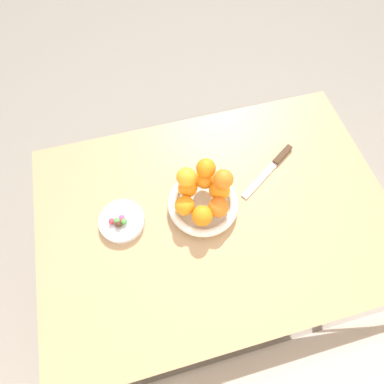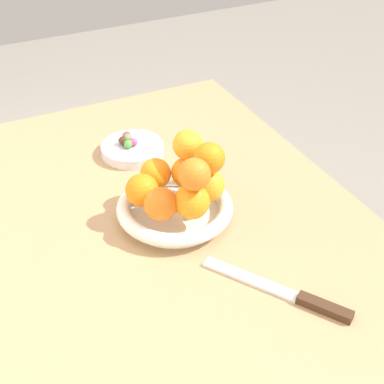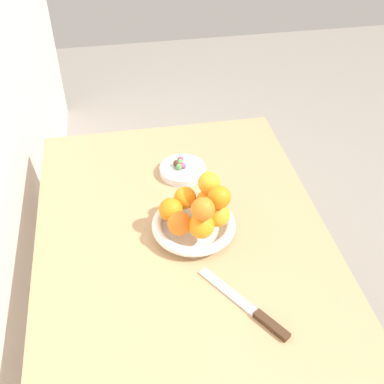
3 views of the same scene
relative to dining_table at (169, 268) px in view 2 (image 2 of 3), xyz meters
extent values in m
cube|color=tan|center=(0.00, 0.00, 0.07)|extent=(1.10, 0.76, 0.04)
cylinder|color=tan|center=(0.49, -0.32, -0.30)|extent=(0.05, 0.05, 0.70)
cylinder|color=white|center=(0.03, -0.03, 0.10)|extent=(0.18, 0.18, 0.01)
torus|color=white|center=(0.03, -0.03, 0.12)|extent=(0.22, 0.22, 0.03)
cylinder|color=silver|center=(0.29, -0.04, 0.10)|extent=(0.14, 0.14, 0.02)
sphere|color=orange|center=(0.01, -0.09, 0.16)|extent=(0.06, 0.06, 0.06)
sphere|color=orange|center=(0.07, -0.07, 0.16)|extent=(0.06, 0.06, 0.06)
sphere|color=orange|center=(0.09, -0.02, 0.16)|extent=(0.06, 0.06, 0.06)
sphere|color=orange|center=(0.05, 0.03, 0.16)|extent=(0.06, 0.06, 0.06)
sphere|color=orange|center=(0.00, 0.01, 0.16)|extent=(0.06, 0.06, 0.06)
sphere|color=orange|center=(-0.02, -0.04, 0.16)|extent=(0.06, 0.06, 0.06)
sphere|color=orange|center=(0.01, -0.09, 0.22)|extent=(0.06, 0.06, 0.06)
sphere|color=orange|center=(-0.02, -0.04, 0.22)|extent=(0.06, 0.06, 0.06)
sphere|color=orange|center=(0.07, -0.08, 0.22)|extent=(0.06, 0.06, 0.06)
sphere|color=#4C9947|center=(0.28, -0.03, 0.12)|extent=(0.02, 0.02, 0.02)
sphere|color=#C6384C|center=(0.31, -0.04, 0.12)|extent=(0.02, 0.02, 0.02)
sphere|color=#4C9947|center=(0.30, -0.04, 0.12)|extent=(0.02, 0.02, 0.02)
sphere|color=#8C4C99|center=(0.28, -0.04, 0.12)|extent=(0.02, 0.02, 0.02)
sphere|color=#C6384C|center=(0.28, -0.04, 0.12)|extent=(0.02, 0.02, 0.02)
sphere|color=#C6384C|center=(0.28, -0.04, 0.12)|extent=(0.02, 0.02, 0.02)
sphere|color=#472819|center=(0.30, -0.03, 0.12)|extent=(0.02, 0.02, 0.02)
cube|color=#3F2819|center=(-0.28, -0.14, 0.10)|extent=(0.09, 0.07, 0.01)
cube|color=silver|center=(-0.17, -0.07, 0.09)|extent=(0.15, 0.11, 0.01)
camera|label=1|loc=(0.16, 0.32, 0.96)|focal=28.00mm
camera|label=2|loc=(-0.77, 0.32, 0.78)|focal=55.00mm
camera|label=3|loc=(-0.84, 0.13, 0.99)|focal=45.00mm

